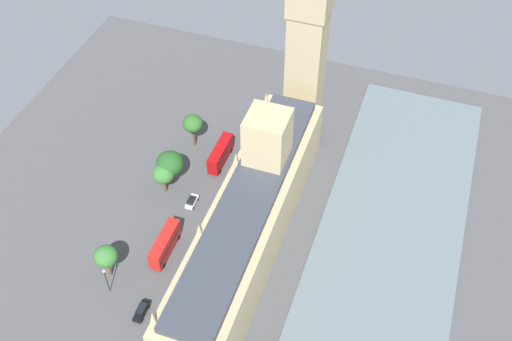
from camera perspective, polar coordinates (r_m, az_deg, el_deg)
ground_plane at (r=128.28m, az=-1.55°, el=-6.72°), size 134.23×134.23×0.00m
river_thames at (r=125.01m, az=11.39°, el=-10.13°), size 29.54×120.81×0.25m
parliament_building at (r=122.27m, az=-0.51°, el=-4.20°), size 13.06×64.23×26.00m
clock_tower at (r=134.28m, az=4.93°, el=13.23°), size 8.82×8.82×56.41m
double_decker_bus_by_river_gate at (r=141.84m, az=-3.35°, el=1.61°), size 2.69×10.51×4.75m
car_white_trailing at (r=134.74m, az=-6.03°, el=-2.90°), size 1.88×4.08×1.74m
double_decker_bus_kerbside at (r=126.07m, az=-8.53°, el=-6.81°), size 2.73×10.52×4.75m
car_black_far_end at (r=120.29m, az=-10.66°, el=-12.76°), size 1.89×4.66×1.74m
pedestrian_near_tower at (r=137.44m, az=-1.88°, el=-1.41°), size 0.56×0.64×1.53m
plane_tree_corner at (r=135.35m, az=-8.05°, el=0.66°), size 6.16×6.16×9.13m
plane_tree_leading at (r=134.68m, az=-8.65°, el=-0.32°), size 4.90×4.90×7.65m
plane_tree_opposite_hall at (r=122.27m, az=-13.86°, el=-7.81°), size 4.74×4.74×8.09m
plane_tree_under_trees at (r=143.52m, az=-5.93°, el=4.37°), size 4.76×4.76×8.91m
street_lamp_midblock at (r=121.01m, az=-13.89°, el=-9.64°), size 0.56×0.56×7.01m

